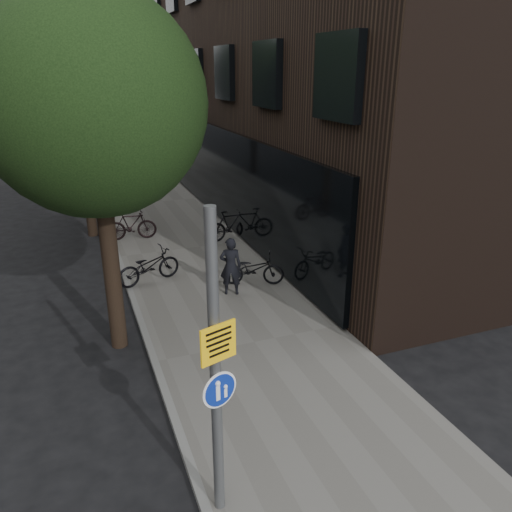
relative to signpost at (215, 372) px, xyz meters
name	(u,v)px	position (x,y,z in m)	size (l,w,h in m)	color
ground	(311,447)	(1.80, 0.70, -2.34)	(120.00, 120.00, 0.00)	black
sidewalk	(186,250)	(2.05, 10.70, -2.28)	(4.50, 60.00, 0.12)	slate
curb_edge	(119,258)	(-0.20, 10.70, -2.28)	(0.15, 60.00, 0.13)	slate
building_right_dark_brick	(274,7)	(10.30, 22.70, 6.66)	(12.00, 40.00, 18.00)	black
street_tree_near	(97,113)	(-0.73, 5.34, 2.77)	(4.40, 4.40, 7.50)	black
street_tree_mid	(78,93)	(-0.73, 13.84, 2.77)	(5.00, 5.00, 7.80)	black
street_tree_far	(70,85)	(-0.73, 22.84, 2.77)	(5.00, 5.00, 7.80)	black
signpost	(215,372)	(0.00, 0.00, 0.00)	(0.49, 0.18, 4.40)	#595B5E
pedestrian	(231,266)	(2.37, 6.68, -1.41)	(0.59, 0.39, 1.61)	black
parked_bike_facade_near	(253,269)	(3.16, 7.06, -1.76)	(0.61, 1.76, 0.92)	black
parked_bike_facade_far	(231,225)	(3.80, 11.02, -1.67)	(0.52, 1.83, 1.10)	black
parked_bike_curb_near	(149,266)	(0.41, 8.25, -1.72)	(0.66, 1.90, 1.00)	black
parked_bike_curb_far	(131,225)	(0.48, 12.33, -1.69)	(0.50, 1.76, 1.06)	black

